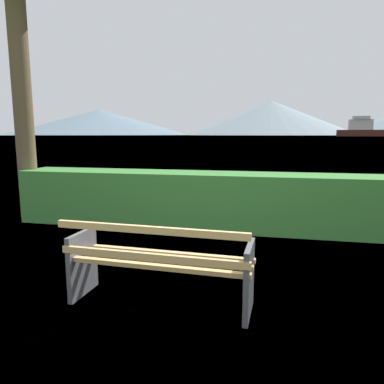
% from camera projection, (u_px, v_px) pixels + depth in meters
% --- Properties ---
extents(ground_plane, '(1400.00, 1400.00, 0.00)m').
position_uv_depth(ground_plane, '(162.00, 303.00, 3.60)').
color(ground_plane, '#4C6B33').
extents(water_surface, '(620.00, 620.00, 0.00)m').
position_uv_depth(water_surface, '(269.00, 136.00, 300.62)').
color(water_surface, '#6B8EA3').
rests_on(water_surface, ground_plane).
extents(park_bench, '(1.83, 0.65, 0.87)m').
position_uv_depth(park_bench, '(159.00, 264.00, 3.47)').
color(park_bench, tan).
rests_on(park_bench, ground_plane).
extents(hedge_row, '(7.17, 0.87, 0.99)m').
position_uv_depth(hedge_row, '(211.00, 200.00, 6.45)').
color(hedge_row, '#387A33').
rests_on(hedge_row, ground_plane).
extents(distant_hills, '(868.08, 349.00, 61.30)m').
position_uv_depth(distant_hills, '(302.00, 117.00, 554.59)').
color(distant_hills, slate).
rests_on(distant_hills, ground_plane).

